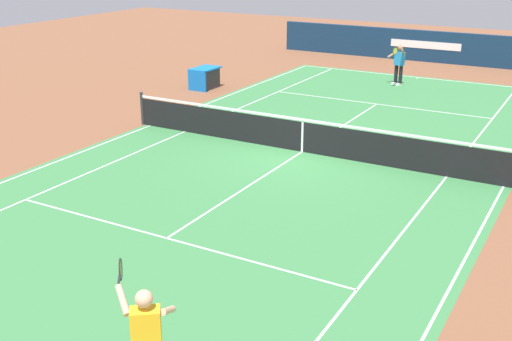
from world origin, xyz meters
name	(u,v)px	position (x,y,z in m)	size (l,w,h in m)	color
ground_plane	(302,152)	(0.00, 0.00, 0.00)	(60.00, 60.00, 0.00)	brown
court_slab	(302,152)	(0.00, 0.00, 0.00)	(24.20, 11.40, 0.00)	#387A42
court_line_markings	(302,152)	(0.00, 0.00, 0.00)	(23.85, 11.05, 0.01)	white
tennis_net	(303,135)	(0.00, 0.00, 0.49)	(0.10, 11.70, 1.08)	#2D2D33
stadium_barrier	(443,47)	(-15.90, 0.00, 0.76)	(0.26, 17.00, 1.52)	#112D4C
tennis_player_near	(146,338)	(10.33, 2.70, 0.93)	(0.76, 1.07, 1.70)	black
tennis_player_far	(399,63)	(-9.97, -0.35, 0.93)	(1.18, 0.74, 1.70)	black
tennis_ball	(252,112)	(-3.04, -3.39, 0.03)	(0.07, 0.07, 0.07)	#CCE01E
equipment_cart_tarped	(205,78)	(-5.44, -6.98, 0.44)	(1.25, 0.84, 0.85)	#2D2D33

